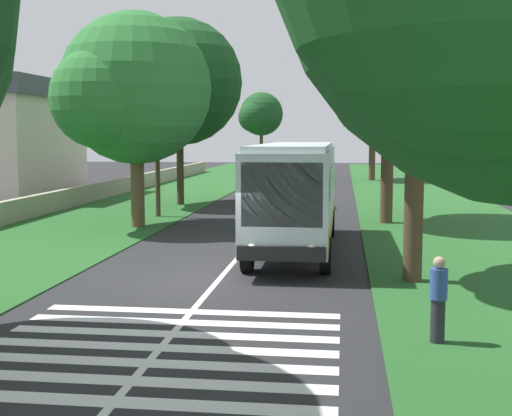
{
  "coord_description": "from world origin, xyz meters",
  "views": [
    {
      "loc": [
        -18.1,
        -3.42,
        4.07
      ],
      "look_at": [
        4.65,
        -0.54,
        1.6
      ],
      "focal_mm": 48.32,
      "sensor_mm": 36.0,
      "label": 1
    }
  ],
  "objects": [
    {
      "name": "ground",
      "position": [
        0.0,
        0.0,
        0.0
      ],
      "size": [
        160.0,
        160.0,
        0.0
      ],
      "primitive_type": "plane",
      "color": "#262628"
    },
    {
      "name": "grass_verge_left",
      "position": [
        15.0,
        8.2,
        0.02
      ],
      "size": [
        120.0,
        8.0,
        0.04
      ],
      "primitive_type": "cube",
      "color": "#235623",
      "rests_on": "ground"
    },
    {
      "name": "grass_verge_right",
      "position": [
        15.0,
        -8.2,
        0.02
      ],
      "size": [
        120.0,
        8.0,
        0.04
      ],
      "primitive_type": "cube",
      "color": "#235623",
      "rests_on": "ground"
    },
    {
      "name": "centre_line",
      "position": [
        15.0,
        0.0,
        0.0
      ],
      "size": [
        110.0,
        0.16,
        0.01
      ],
      "primitive_type": "cube",
      "color": "silver",
      "rests_on": "ground"
    },
    {
      "name": "coach_bus",
      "position": [
        5.68,
        -1.8,
        2.15
      ],
      "size": [
        11.16,
        2.62,
        3.73
      ],
      "color": "silver",
      "rests_on": "ground"
    },
    {
      "name": "zebra_crossing",
      "position": [
        -5.62,
        0.0,
        0.0
      ],
      "size": [
        5.85,
        6.8,
        0.01
      ],
      "color": "silver",
      "rests_on": "ground"
    },
    {
      "name": "trailing_car_0",
      "position": [
        23.27,
        1.69,
        0.67
      ],
      "size": [
        4.3,
        1.78,
        1.43
      ],
      "color": "gold",
      "rests_on": "ground"
    },
    {
      "name": "trailing_car_1",
      "position": [
        31.82,
        2.06,
        0.67
      ],
      "size": [
        4.3,
        1.78,
        1.43
      ],
      "color": "gold",
      "rests_on": "ground"
    },
    {
      "name": "roadside_tree_left_0",
      "position": [
        20.57,
        5.98,
        6.8
      ],
      "size": [
        8.65,
        7.15,
        10.54
      ],
      "color": "#3D2D1E",
      "rests_on": "grass_verge_left"
    },
    {
      "name": "roadside_tree_left_2",
      "position": [
        61.03,
        6.12,
        6.19
      ],
      "size": [
        6.29,
        4.98,
        8.81
      ],
      "color": "#4C3826",
      "rests_on": "grass_verge_left"
    },
    {
      "name": "roadside_tree_left_3",
      "position": [
        10.93,
        5.6,
        5.83
      ],
      "size": [
        7.8,
        6.5,
        9.23
      ],
      "color": "brown",
      "rests_on": "grass_verge_left"
    },
    {
      "name": "roadside_tree_right_0",
      "position": [
        13.64,
        -5.19,
        8.2
      ],
      "size": [
        9.16,
        7.55,
        12.16
      ],
      "color": "#4C3826",
      "rests_on": "grass_verge_right"
    },
    {
      "name": "roadside_tree_right_1",
      "position": [
        42.87,
        -5.73,
        7.01
      ],
      "size": [
        8.34,
        6.97,
        10.65
      ],
      "color": "#4C3826",
      "rests_on": "grass_verge_right"
    },
    {
      "name": "roadside_tree_right_3",
      "position": [
        1.01,
        -5.21,
        6.95
      ],
      "size": [
        6.84,
        5.83,
        9.99
      ],
      "color": "#4C3826",
      "rests_on": "grass_verge_right"
    },
    {
      "name": "utility_pole",
      "position": [
        14.62,
        5.57,
        4.21
      ],
      "size": [
        0.24,
        1.4,
        8.06
      ],
      "color": "#473828",
      "rests_on": "grass_verge_left"
    },
    {
      "name": "roadside_wall",
      "position": [
        20.0,
        11.6,
        0.56
      ],
      "size": [
        70.0,
        0.4,
        1.04
      ],
      "primitive_type": "cube",
      "color": "#9E937F",
      "rests_on": "grass_verge_left"
    },
    {
      "name": "roadside_building",
      "position": [
        24.05,
        18.24,
        3.83
      ],
      "size": [
        11.2,
        7.48,
        7.52
      ],
      "color": "beige",
      "rests_on": "ground"
    },
    {
      "name": "pedestrian",
      "position": [
        -4.72,
        -5.28,
        0.91
      ],
      "size": [
        0.34,
        0.34,
        1.69
      ],
      "color": "#26262D",
      "rests_on": "grass_verge_right"
    }
  ]
}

